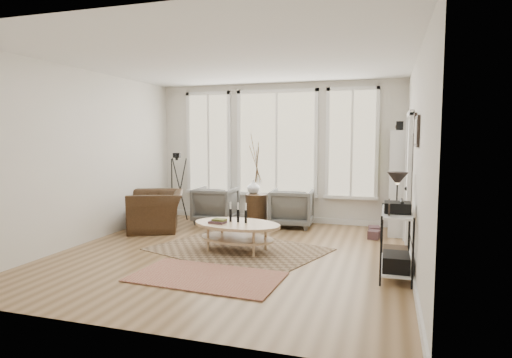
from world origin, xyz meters
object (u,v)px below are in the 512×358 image
(bookcase, at_px, (398,182))
(coffee_table, at_px, (236,229))
(accent_chair, at_px, (157,211))
(armchair_left, at_px, (216,205))
(side_table, at_px, (256,183))
(armchair_right, at_px, (292,208))
(low_shelf, at_px, (396,235))

(bookcase, xyz_separation_m, coffee_table, (-2.42, -2.07, -0.61))
(bookcase, xyz_separation_m, accent_chair, (-4.42, -1.05, -0.58))
(armchair_left, distance_m, accent_chair, 1.27)
(side_table, xyz_separation_m, accent_chair, (-1.73, -0.91, -0.49))
(armchair_right, xyz_separation_m, accent_chair, (-2.43, -1.06, -0.01))
(coffee_table, height_order, side_table, side_table)
(low_shelf, bearing_deg, bookcase, 88.72)
(coffee_table, xyz_separation_m, armchair_left, (-1.17, 1.98, 0.03))
(armchair_left, relative_size, armchair_right, 0.99)
(armchair_right, distance_m, side_table, 0.87)
(low_shelf, xyz_separation_m, accent_chair, (-4.36, 1.47, -0.14))
(coffee_table, relative_size, armchair_right, 1.82)
(bookcase, relative_size, armchair_right, 2.48)
(side_table, relative_size, accent_chair, 1.57)
(bookcase, distance_m, accent_chair, 4.58)
(armchair_left, distance_m, side_table, 1.02)
(armchair_right, bearing_deg, coffee_table, 73.97)
(armchair_right, bearing_deg, bookcase, 175.29)
(side_table, bearing_deg, bookcase, 2.96)
(low_shelf, height_order, coffee_table, low_shelf)
(bookcase, bearing_deg, armchair_left, -178.54)
(side_table, bearing_deg, accent_chair, -152.19)
(side_table, bearing_deg, armchair_right, 12.12)
(low_shelf, relative_size, armchair_right, 1.57)
(coffee_table, relative_size, armchair_left, 1.83)
(low_shelf, bearing_deg, accent_chair, 161.39)
(coffee_table, bearing_deg, low_shelf, -10.81)
(bookcase, bearing_deg, coffee_table, -139.46)
(low_shelf, distance_m, side_table, 3.57)
(coffee_table, distance_m, accent_chair, 2.25)
(bookcase, bearing_deg, side_table, -177.04)
(armchair_right, bearing_deg, low_shelf, 123.00)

